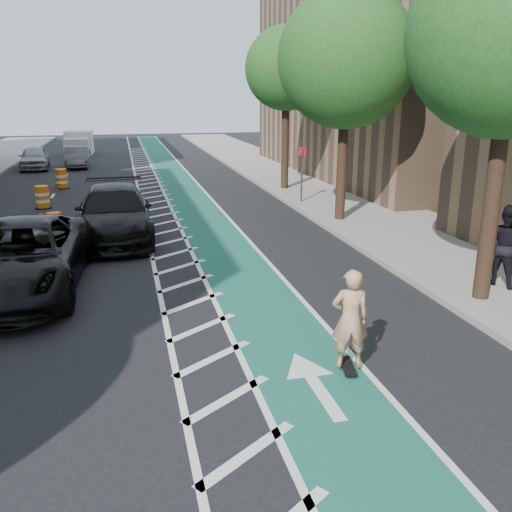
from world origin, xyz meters
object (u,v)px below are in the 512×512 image
object	(u,v)px
skateboarder	(350,319)
barrel_a	(55,226)
suv_far	(114,213)
suv_near	(20,257)

from	to	relation	value
skateboarder	barrel_a	world-z (taller)	skateboarder
skateboarder	suv_far	distance (m)	11.04
suv_near	skateboarder	bearing A→B (deg)	-39.26
skateboarder	suv_far	bearing A→B (deg)	-57.05
skateboarder	barrel_a	xyz separation A→B (m)	(-5.90, 10.95, -0.58)
suv_far	barrel_a	world-z (taller)	suv_far
suv_near	suv_far	world-z (taller)	same
skateboarder	suv_far	world-z (taller)	skateboarder
suv_near	barrel_a	size ratio (longest dim) A/B	7.40
skateboarder	barrel_a	distance (m)	12.46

